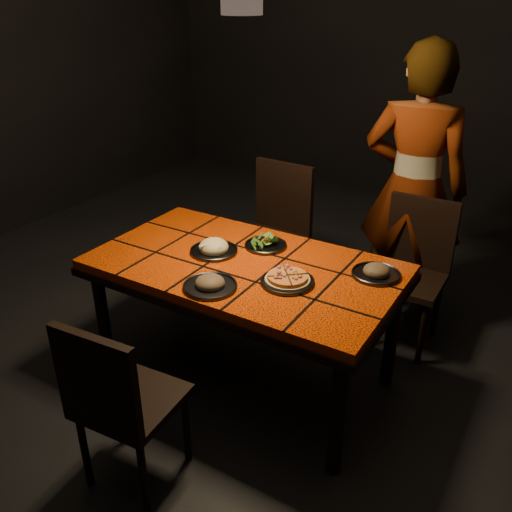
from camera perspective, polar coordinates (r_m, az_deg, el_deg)
The scene contains 11 objects.
room_shell at distance 2.59m, azimuth -1.38°, elevation 14.25°, with size 6.04×7.04×3.08m.
dining_table at distance 2.88m, azimuth -1.20°, elevation -2.09°, with size 1.62×0.92×0.75m.
chair_near at distance 2.41m, azimuth -14.38°, elevation -14.30°, with size 0.43×0.43×0.88m.
chair_far_left at distance 3.77m, azimuth 2.03°, elevation 3.26°, with size 0.47×0.47×0.98m.
chair_far_right at distance 3.46m, azimuth 16.20°, elevation -0.70°, with size 0.42×0.42×0.92m.
diner at distance 3.58m, azimuth 16.23°, elevation 6.78°, with size 0.66×0.43×1.81m, color brown.
plate_pizza at distance 2.64m, azimuth 3.33°, elevation -2.53°, with size 0.31×0.31×0.04m.
plate_pasta at distance 2.95m, azimuth -4.47°, elevation 0.80°, with size 0.26×0.26×0.09m.
plate_salad at distance 3.00m, azimuth 1.03°, elevation 1.42°, with size 0.23×0.23×0.07m.
plate_mushroom_a at distance 2.61m, azimuth -4.86°, elevation -2.91°, with size 0.26×0.26×0.09m.
plate_mushroom_b at distance 2.77m, azimuth 12.54°, elevation -1.62°, with size 0.25×0.25×0.08m.
Camera 1 is at (1.36, -2.13, 2.05)m, focal length 38.00 mm.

